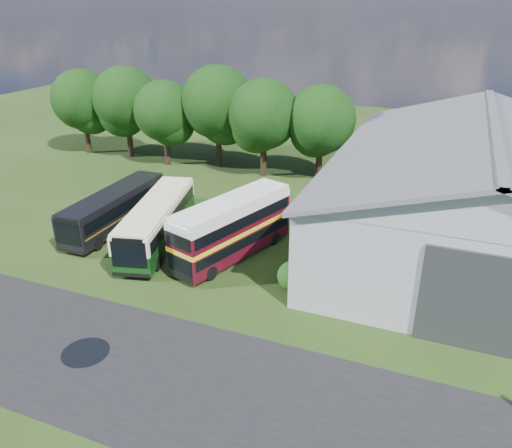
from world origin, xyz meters
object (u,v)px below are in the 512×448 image
at_px(storage_shed, 482,184).
at_px(bus_green_single, 157,221).
at_px(bus_dark_single, 115,209).
at_px(bus_maroon_double, 232,229).

xyz_separation_m(storage_shed, bus_green_single, (-19.52, -7.76, -2.64)).
bearing_deg(bus_green_single, bus_dark_single, 152.51).
bearing_deg(bus_green_single, bus_maroon_double, -13.86).
bearing_deg(bus_green_single, storage_shed, 7.35).
relative_size(storage_shed, bus_maroon_double, 2.69).
xyz_separation_m(storage_shed, bus_maroon_double, (-14.09, -7.72, -2.25)).
bearing_deg(bus_maroon_double, bus_green_single, -161.71).
bearing_deg(bus_dark_single, storage_shed, 15.57).
xyz_separation_m(bus_green_single, bus_maroon_double, (5.43, 0.05, 0.39)).
bearing_deg(storage_shed, bus_maroon_double, -151.29).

